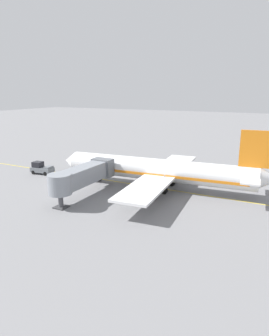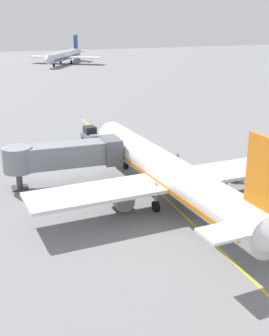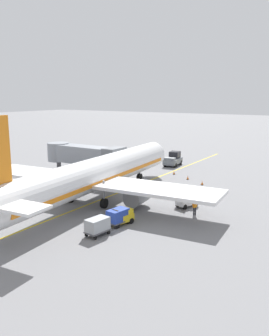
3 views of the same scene
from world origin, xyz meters
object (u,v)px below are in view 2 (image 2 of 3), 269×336
jet_bridge (64,155)px  safety_cone_nose_left (126,150)px  pushback_tractor (92,136)px  safety_cone_nose_right (178,154)px  baggage_tug_lead (231,173)px  safety_cone_wing_tip (153,152)px  distant_taxiing_airliner (64,56)px  baggage_cart_front (250,203)px  ground_crew_loader (255,175)px  baggage_cart_second_in_train (267,215)px  baggage_tug_trailing (248,203)px  parked_airliner (169,173)px  ground_crew_wing_walker (188,177)px

jet_bridge → safety_cone_nose_left: size_ratio=22.92×
pushback_tractor → safety_cone_nose_right: 14.21m
baggage_tug_lead → safety_cone_wing_tip: size_ratio=4.68×
baggage_tug_lead → distant_taxiing_airliner: size_ratio=0.09×
baggage_tug_lead → baggage_cart_front: baggage_tug_lead is taller
baggage_tug_lead → ground_crew_loader: (1.84, -2.27, 0.24)m
baggage_cart_second_in_train → safety_cone_nose_right: baggage_cart_second_in_train is taller
ground_crew_loader → safety_cone_nose_right: 13.23m
baggage_cart_second_in_train → safety_cone_wing_tip: baggage_cart_second_in_train is taller
baggage_tug_trailing → distant_taxiing_airliner: size_ratio=0.09×
baggage_cart_front → safety_cone_wing_tip: 21.23m
baggage_tug_trailing → safety_cone_wing_tip: 20.81m
baggage_tug_lead → safety_cone_nose_left: baggage_tug_lead is taller
pushback_tractor → baggage_cart_front: (8.91, -29.56, -0.15)m
safety_cone_wing_tip → distant_taxiing_airliner: bearing=85.1°
safety_cone_nose_left → safety_cone_wing_tip: size_ratio=1.00×
baggage_cart_second_in_train → distant_taxiing_airliner: (8.18, 144.39, 2.08)m
parked_airliner → distant_taxiing_airliner: size_ratio=1.17×
jet_bridge → ground_crew_loader: size_ratio=8.00×
jet_bridge → pushback_tractor: (7.20, 15.67, -2.35)m
parked_airliner → ground_crew_loader: (11.79, 1.65, -2.23)m
safety_cone_nose_right → baggage_cart_front: bearing=-92.3°
pushback_tractor → safety_cone_nose_right: (9.68, -10.37, -0.81)m
parked_airliner → jet_bridge: size_ratio=2.76×
baggage_tug_trailing → safety_cone_nose_right: baggage_tug_trailing is taller
safety_cone_nose_right → distant_taxiing_airliner: (7.33, 122.16, 2.74)m
parked_airliner → baggage_cart_front: bearing=-36.6°
baggage_cart_front → safety_cone_nose_left: size_ratio=5.02×
safety_cone_wing_tip → baggage_cart_second_in_train: bearing=-84.8°
pushback_tractor → ground_crew_wing_walker: pushback_tractor is taller
jet_bridge → safety_cone_nose_right: (16.88, 5.30, -3.16)m
ground_crew_wing_walker → safety_cone_nose_left: bearing=101.0°
safety_cone_nose_left → safety_cone_nose_right: size_ratio=1.00×
ground_crew_wing_walker → distant_taxiing_airliner: bearing=85.3°
baggage_cart_second_in_train → safety_cone_wing_tip: 24.23m
baggage_cart_front → baggage_tug_trailing: bearing=75.2°
baggage_cart_front → safety_cone_nose_right: (0.77, 19.20, -0.66)m
ground_crew_wing_walker → safety_cone_wing_tip: (0.49, 12.39, -0.66)m
parked_airliner → baggage_tug_lead: bearing=21.5°
baggage_tug_lead → ground_crew_loader: 2.93m
parked_airliner → safety_cone_nose_left: parked_airliner is taller
baggage_tug_trailing → baggage_cart_second_in_train: 3.47m
parked_airliner → baggage_cart_second_in_train: parked_airliner is taller
jet_bridge → safety_cone_wing_tip: 15.93m
safety_cone_nose_right → parked_airliner: bearing=-118.1°
parked_airliner → ground_crew_loader: bearing=7.9°
baggage_cart_second_in_train → ground_crew_loader: ground_crew_loader is taller
baggage_cart_second_in_train → distant_taxiing_airliner: distant_taxiing_airliner is taller
jet_bridge → pushback_tractor: size_ratio=2.92×
jet_bridge → ground_crew_wing_walker: jet_bridge is taller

